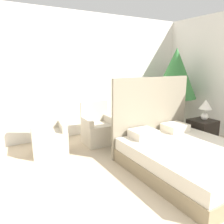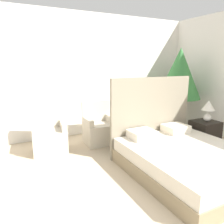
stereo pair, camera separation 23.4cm
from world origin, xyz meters
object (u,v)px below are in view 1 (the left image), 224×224
potted_palm (176,75)px  armchair_near_window_left (49,139)px  nightstand (202,132)px  armchair_near_window_right (99,131)px  table_lamp (205,107)px  bed (186,154)px

potted_palm → armchair_near_window_left: bearing=178.9°
nightstand → armchair_near_window_left: bearing=158.2°
armchair_near_window_right → table_lamp: 2.34m
bed → armchair_near_window_left: (-1.78, 1.83, 0.01)m
potted_palm → table_lamp: size_ratio=4.82×
nightstand → table_lamp: 0.56m
bed → nightstand: 1.36m
bed → potted_palm: potted_palm is taller
armchair_near_window_right → nightstand: 2.25m
armchair_near_window_left → table_lamp: size_ratio=2.06×
bed → armchair_near_window_right: bed is taller
potted_palm → bed: bearing=-129.8°
bed → armchair_near_window_right: (-0.70, 1.83, 0.01)m
armchair_near_window_left → nightstand: 3.22m
potted_palm → table_lamp: bearing=-102.3°
armchair_near_window_left → armchair_near_window_right: size_ratio=1.00×
nightstand → potted_palm: bearing=76.5°
table_lamp → armchair_near_window_left: bearing=158.1°
armchair_near_window_left → nightstand: (2.99, -1.19, -0.01)m
armchair_near_window_left → armchair_near_window_right: 1.09m
armchair_near_window_right → potted_palm: 2.47m
bed → armchair_near_window_right: size_ratio=2.24×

